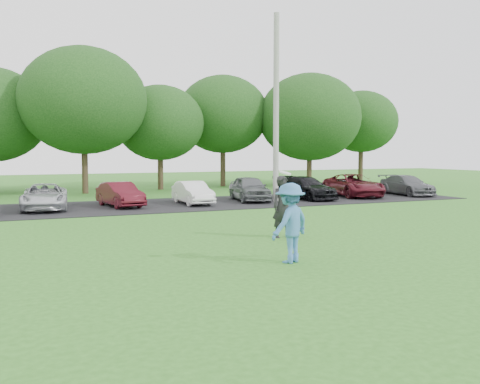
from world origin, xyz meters
name	(u,v)px	position (x,y,z in m)	size (l,w,h in m)	color
ground	(299,255)	(0.00, 0.00, 0.00)	(100.00, 100.00, 0.00)	#2D671D
parking_lot	(157,205)	(0.00, 13.00, 0.01)	(32.00, 6.50, 0.03)	black
utility_pole	(276,108)	(5.96, 12.45, 4.63)	(0.28, 0.28, 9.25)	#9F9E9A
frisbee_player	(290,223)	(-0.60, -0.62, 0.91)	(1.35, 1.11, 2.11)	teal
camera_bystander	(283,207)	(0.95, 2.55, 0.91)	(0.68, 0.46, 1.81)	black
parked_cars	(166,192)	(0.42, 12.93, 0.62)	(30.63, 5.10, 1.26)	#551219
tree_row	(138,113)	(1.51, 22.76, 4.91)	(42.39, 9.85, 8.64)	#38281C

